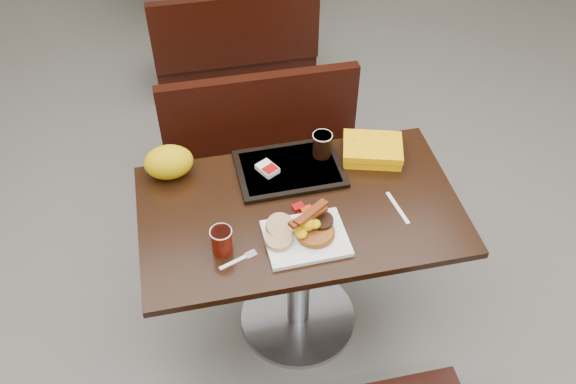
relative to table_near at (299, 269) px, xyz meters
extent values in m
cube|color=slate|center=(0.00, 0.00, -0.38)|extent=(6.00, 7.00, 0.01)
cube|color=white|center=(-0.01, -0.16, 0.38)|extent=(0.30, 0.23, 0.02)
cylinder|color=brown|center=(0.02, -0.15, 0.41)|extent=(0.16, 0.16, 0.03)
cylinder|color=black|center=(0.05, -0.13, 0.43)|extent=(0.10, 0.10, 0.01)
ellipsoid|color=#EBAB04|center=(-0.01, -0.15, 0.45)|extent=(0.12, 0.11, 0.05)
cylinder|color=tan|center=(-0.11, -0.16, 0.40)|extent=(0.11, 0.11, 0.02)
cylinder|color=tan|center=(-0.10, -0.11, 0.42)|extent=(0.13, 0.13, 0.06)
cylinder|color=maroon|center=(-0.31, -0.14, 0.43)|extent=(0.09, 0.09, 0.10)
cube|color=white|center=(0.36, -0.08, 0.38)|extent=(0.04, 0.17, 0.00)
cube|color=#BD2C08|center=(0.02, -0.02, 0.38)|extent=(0.05, 0.04, 0.01)
cube|color=#8C0504|center=(-0.01, 0.00, 0.38)|extent=(0.05, 0.04, 0.01)
cube|color=black|center=(0.00, 0.20, 0.38)|extent=(0.42, 0.30, 0.02)
cube|color=silver|center=(-0.09, 0.20, 0.41)|extent=(0.09, 0.10, 0.02)
cylinder|color=black|center=(0.15, 0.25, 0.45)|extent=(0.08, 0.08, 0.10)
cube|color=#F5A704|center=(0.35, 0.22, 0.41)|extent=(0.28, 0.24, 0.06)
ellipsoid|color=#E3A707|center=(-0.46, 0.28, 0.44)|extent=(0.21, 0.17, 0.13)
camera|label=1|loc=(-0.37, -1.54, 2.07)|focal=38.78mm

